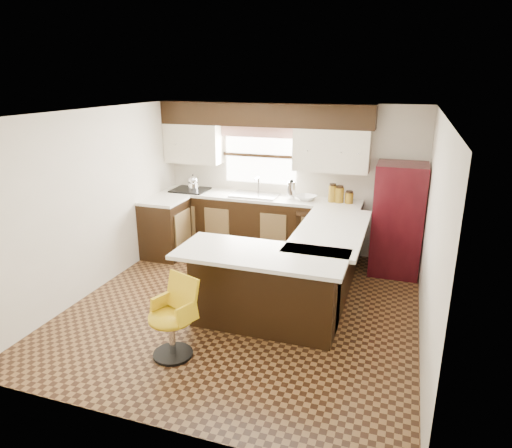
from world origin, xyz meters
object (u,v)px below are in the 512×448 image
(refrigerator, at_px, (398,219))
(bar_chair, at_px, (171,319))
(peninsula_return, at_px, (265,290))
(peninsula_long, at_px, (326,264))

(refrigerator, xyz_separation_m, bar_chair, (-2.08, -2.98, -0.39))
(bar_chair, bearing_deg, peninsula_return, 71.15)
(refrigerator, distance_m, bar_chair, 3.65)
(peninsula_long, bearing_deg, refrigerator, 53.28)
(peninsula_long, bearing_deg, peninsula_return, -118.30)
(bar_chair, bearing_deg, refrigerator, 75.52)
(bar_chair, bearing_deg, peninsula_long, 76.59)
(peninsula_return, distance_m, refrigerator, 2.52)
(peninsula_long, relative_size, bar_chair, 2.29)
(peninsula_long, xyz_separation_m, refrigerator, (0.83, 1.11, 0.36))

